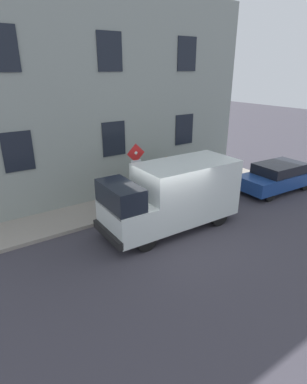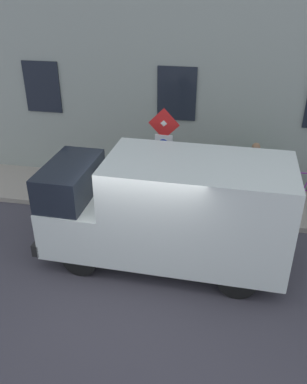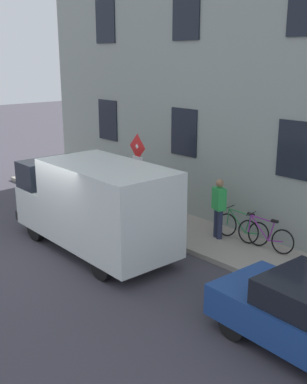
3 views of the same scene
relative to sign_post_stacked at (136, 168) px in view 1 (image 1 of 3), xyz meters
name	(u,v)px [view 1 (image 1 of 3)]	position (x,y,z in m)	size (l,w,h in m)	color
ground_plane	(171,234)	(-2.34, -0.04, -1.96)	(80.00, 80.00, 0.00)	#3C3942
sidewalk_slab	(128,204)	(0.85, -0.04, -1.89)	(2.12, 16.65, 0.14)	gray
building_facade	(108,101)	(2.26, -0.04, 2.44)	(0.75, 14.65, 8.81)	gray
sign_post_stacked	(136,168)	(0.00, 0.00, 0.00)	(0.17, 0.56, 2.71)	#474C47
delivery_van	(173,195)	(-1.91, -0.45, -0.63)	(2.11, 5.37, 2.50)	silver
parked_hatchback	(277,176)	(-1.76, -7.08, -1.23)	(1.95, 4.08, 1.38)	navy
bicycle_purple	(183,176)	(1.36, -3.66, -1.45)	(0.46, 1.72, 0.89)	black
bicycle_green	(171,179)	(1.36, -2.89, -1.45)	(0.46, 1.72, 0.89)	black
pedestrian	(166,173)	(1.01, -2.31, -0.89)	(0.38, 0.47, 1.72)	#262B47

